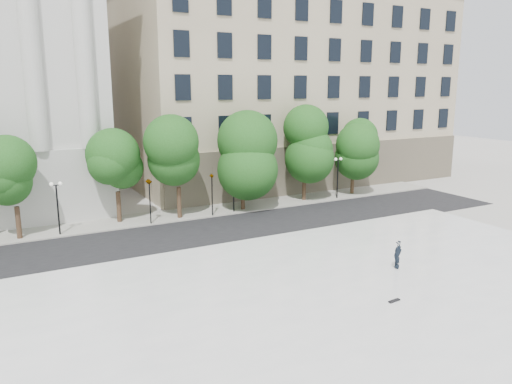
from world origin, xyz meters
TOP-DOWN VIEW (x-y plane):
  - ground at (0.00, 0.00)m, footprint 160.00×160.00m
  - plaza at (0.00, 3.00)m, footprint 44.00×22.00m
  - street at (0.00, 18.00)m, footprint 60.00×8.00m
  - far_sidewalk at (0.00, 24.00)m, footprint 60.00×4.00m
  - building_east at (20.00, 38.91)m, footprint 36.00×26.15m
  - traffic_light_west at (-0.36, 22.30)m, footprint 0.82×1.98m
  - traffic_light_east at (4.97, 22.30)m, footprint 0.65×1.62m
  - person_lying at (9.08, 4.88)m, footprint 1.11×1.75m
  - skateboard at (5.74, 1.56)m, footprint 0.71×0.25m
  - street_trees at (1.84, 23.37)m, footprint 45.53×5.21m
  - lamp_posts at (-0.28, 22.60)m, footprint 38.11×0.28m

SIDE VIEW (x-z plane):
  - ground at x=0.00m, z-range 0.00..0.00m
  - street at x=0.00m, z-range 0.00..0.02m
  - far_sidewalk at x=0.00m, z-range 0.00..0.12m
  - plaza at x=0.00m, z-range 0.00..0.45m
  - skateboard at x=5.74m, z-range 0.45..0.52m
  - person_lying at x=9.08m, z-range 0.45..0.90m
  - lamp_posts at x=-0.28m, z-range 0.73..5.02m
  - traffic_light_east at x=4.97m, z-range 1.56..5.69m
  - traffic_light_west at x=-0.36m, z-range 1.64..5.92m
  - street_trees at x=1.84m, z-range 1.03..8.95m
  - building_east at x=20.00m, z-range -0.36..22.64m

